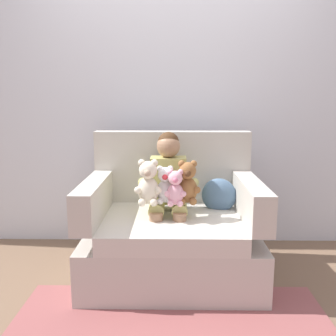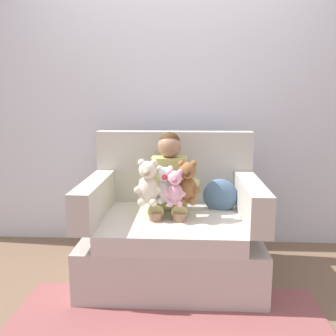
# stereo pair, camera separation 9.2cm
# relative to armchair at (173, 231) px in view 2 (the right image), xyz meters

# --- Properties ---
(ground_plane) EXTENTS (8.00, 8.00, 0.00)m
(ground_plane) POSITION_rel_armchair_xyz_m (0.00, -0.04, -0.33)
(ground_plane) COLOR brown
(back_wall) EXTENTS (6.00, 0.10, 2.60)m
(back_wall) POSITION_rel_armchair_xyz_m (0.00, 0.72, 0.97)
(back_wall) COLOR silver
(back_wall) RESTS_ON ground
(floor_rug) EXTENTS (1.86, 1.07, 0.01)m
(floor_rug) POSITION_rel_armchair_xyz_m (0.00, -0.75, -0.33)
(floor_rug) COLOR #8C4C4C
(floor_rug) RESTS_ON ground
(armchair) EXTENTS (1.22, 0.92, 1.03)m
(armchair) POSITION_rel_armchair_xyz_m (0.00, 0.00, 0.00)
(armchair) COLOR #BCB7AD
(armchair) RESTS_ON ground
(seated_child) EXTENTS (0.45, 0.39, 0.82)m
(seated_child) POSITION_rel_armchair_xyz_m (-0.03, 0.03, 0.35)
(seated_child) COLOR tan
(seated_child) RESTS_ON armchair
(plush_pink) EXTENTS (0.15, 0.12, 0.25)m
(plush_pink) POSITION_rel_armchair_xyz_m (0.02, -0.16, 0.36)
(plush_pink) COLOR #EAA8BC
(plush_pink) RESTS_ON armchair
(plush_cream) EXTENTS (0.18, 0.15, 0.31)m
(plush_cream) POSITION_rel_armchair_xyz_m (-0.16, -0.15, 0.39)
(plush_cream) COLOR silver
(plush_cream) RESTS_ON armchair
(plush_brown) EXTENTS (0.18, 0.14, 0.30)m
(plush_brown) POSITION_rel_armchair_xyz_m (0.10, -0.12, 0.38)
(plush_brown) COLOR brown
(plush_brown) RESTS_ON armchair
(plush_white) EXTENTS (0.15, 0.13, 0.26)m
(plush_white) POSITION_rel_armchair_xyz_m (-0.05, -0.11, 0.37)
(plush_white) COLOR white
(plush_white) RESTS_ON armchair
(throw_pillow) EXTENTS (0.28, 0.17, 0.26)m
(throw_pillow) POSITION_rel_armchair_xyz_m (0.35, 0.13, 0.24)
(throw_pillow) COLOR slate
(throw_pillow) RESTS_ON armchair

